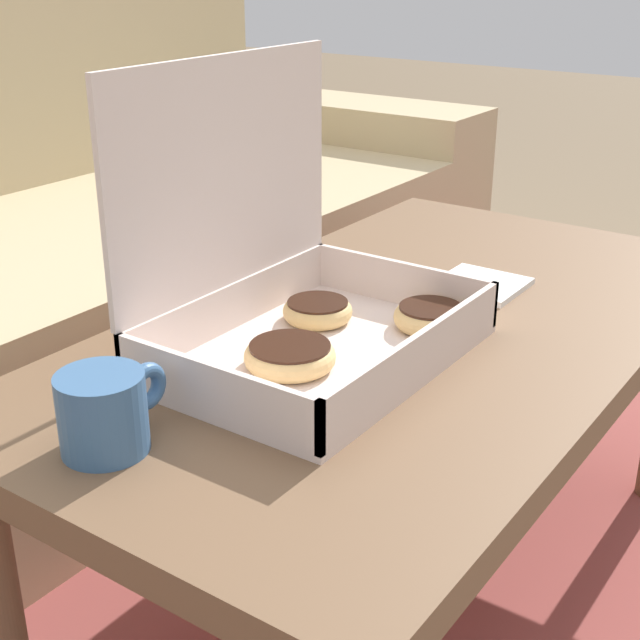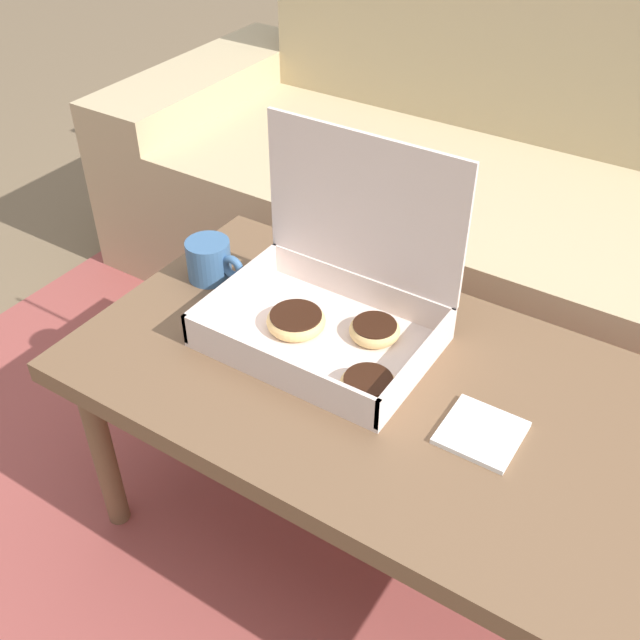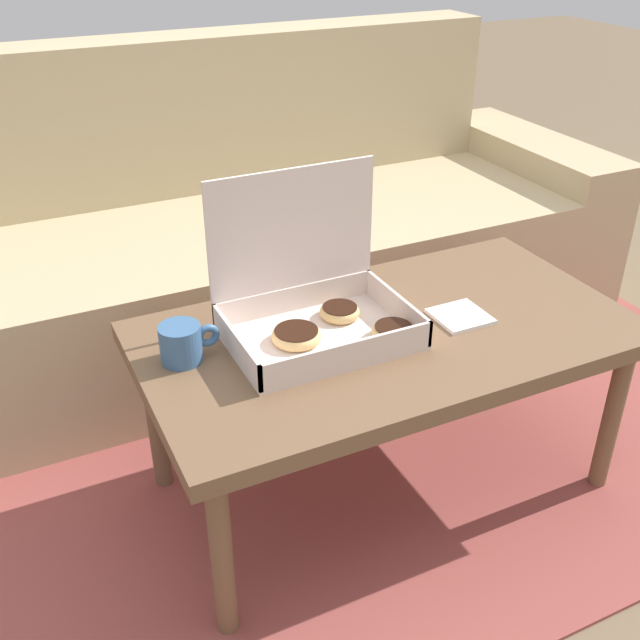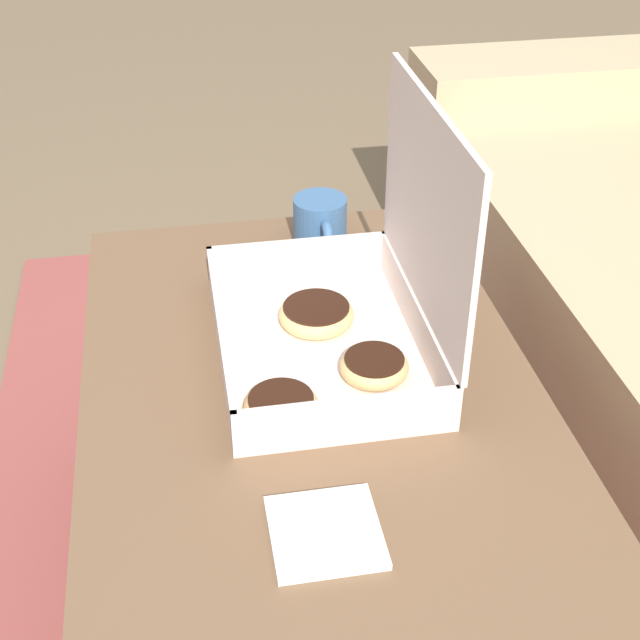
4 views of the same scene
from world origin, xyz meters
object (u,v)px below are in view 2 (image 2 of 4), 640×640
(couch, at_px, (554,226))
(pastry_box, at_px, (337,305))
(coffee_table, at_px, (390,402))
(coffee_mug, at_px, (210,260))

(couch, distance_m, pastry_box, 0.88)
(coffee_table, height_order, pastry_box, pastry_box)
(couch, height_order, pastry_box, couch)
(pastry_box, bearing_deg, couch, 80.33)
(coffee_table, height_order, coffee_mug, coffee_mug)
(coffee_table, relative_size, coffee_mug, 8.61)
(coffee_mug, bearing_deg, couch, 61.52)
(coffee_table, distance_m, pastry_box, 0.19)
(pastry_box, distance_m, coffee_mug, 0.30)
(pastry_box, bearing_deg, coffee_table, -21.71)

